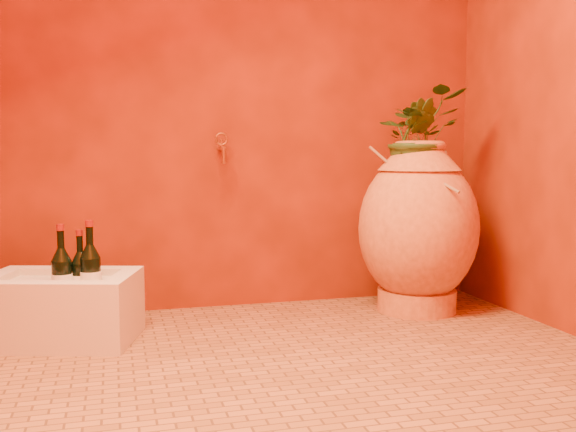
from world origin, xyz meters
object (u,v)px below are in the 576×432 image
object	(u,v)px
stone_basin	(61,309)
wine_bottle_c	(62,278)
amphora	(418,227)
wine_bottle_b	(91,275)
wine_bottle_a	(81,278)
wall_tap	(222,147)

from	to	relation	value
stone_basin	wine_bottle_c	bearing A→B (deg)	-76.01
amphora	wine_bottle_b	distance (m)	1.53
wine_bottle_a	wine_bottle_b	world-z (taller)	wine_bottle_b
stone_basin	wine_bottle_a	distance (m)	0.15
amphora	wine_bottle_c	bearing A→B (deg)	-175.65
wall_tap	wine_bottle_c	bearing A→B (deg)	-151.03
stone_basin	wine_bottle_b	distance (m)	0.19
wine_bottle_a	wine_bottle_b	bearing A→B (deg)	-29.26
amphora	wine_bottle_a	bearing A→B (deg)	-176.21
amphora	wine_bottle_c	size ratio (longest dim) A/B	2.47
wine_bottle_c	wine_bottle_b	bearing A→B (deg)	-0.88
wine_bottle_a	wine_bottle_c	xyz separation A→B (m)	(-0.07, -0.02, 0.01)
wine_bottle_a	wall_tap	distance (m)	0.92
stone_basin	wine_bottle_b	size ratio (longest dim) A/B	1.95
stone_basin	wine_bottle_a	bearing A→B (deg)	-15.77
wall_tap	wine_bottle_b	bearing A→B (deg)	-146.69
wine_bottle_a	wall_tap	xyz separation A→B (m)	(0.65, 0.38, 0.54)
amphora	wine_bottle_b	size ratio (longest dim) A/B	2.37
amphora	wine_bottle_a	size ratio (longest dim) A/B	2.69
wine_bottle_c	wall_tap	world-z (taller)	wall_tap
stone_basin	wine_bottle_a	size ratio (longest dim) A/B	2.21
amphora	stone_basin	size ratio (longest dim) A/B	1.22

